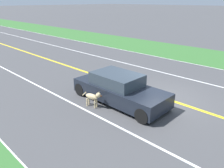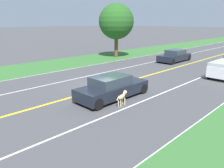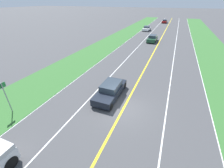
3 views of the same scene
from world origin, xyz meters
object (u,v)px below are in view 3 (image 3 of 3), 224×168
(car_trailing_near, at_px, (152,39))
(street_sign, at_px, (5,94))
(ego_car, at_px, (110,90))
(dog, at_px, (101,87))
(car_trailing_mid, at_px, (147,28))
(car_trailing_far, at_px, (165,21))

(car_trailing_near, height_order, street_sign, street_sign)
(ego_car, relative_size, car_trailing_near, 1.04)
(street_sign, bearing_deg, dog, -133.75)
(car_trailing_near, distance_m, street_sign, 30.18)
(car_trailing_mid, xyz_separation_m, street_sign, (3.20, 42.70, 1.12))
(car_trailing_mid, height_order, car_trailing_far, car_trailing_far)
(dog, bearing_deg, car_trailing_near, -105.72)
(ego_car, height_order, dog, ego_car)
(ego_car, height_order, car_trailing_mid, ego_car)
(dog, xyz_separation_m, car_trailing_mid, (2.35, -36.90, 0.13))
(ego_car, relative_size, street_sign, 1.68)
(car_trailing_far, relative_size, street_sign, 1.64)
(ego_car, xyz_separation_m, car_trailing_near, (-0.21, -23.97, 0.01))
(ego_car, distance_m, car_trailing_mid, 37.51)
(car_trailing_near, relative_size, car_trailing_far, 0.99)
(dog, distance_m, car_trailing_near, 23.57)
(car_trailing_mid, relative_size, street_sign, 1.53)
(car_trailing_near, distance_m, car_trailing_mid, 13.90)
(dog, height_order, street_sign, street_sign)
(car_trailing_near, relative_size, street_sign, 1.62)
(car_trailing_far, bearing_deg, street_sign, 83.99)
(car_trailing_far, xyz_separation_m, street_sign, (6.65, 63.13, 1.12))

